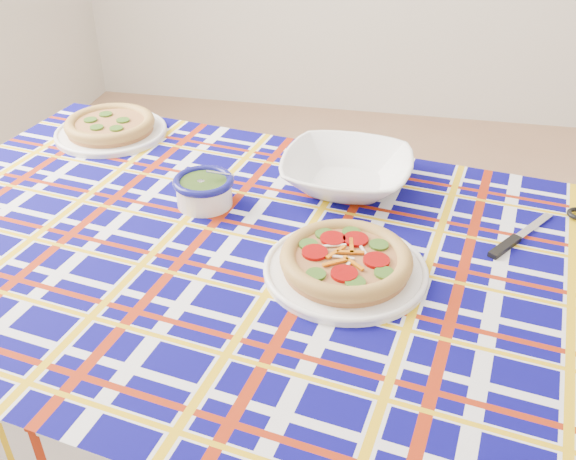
% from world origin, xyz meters
% --- Properties ---
extents(floor, '(4.00, 4.00, 0.00)m').
position_xyz_m(floor, '(0.00, 0.00, 0.00)').
color(floor, '#986D4E').
rests_on(floor, ground).
extents(dining_table, '(1.67, 1.20, 0.72)m').
position_xyz_m(dining_table, '(-0.44, -0.46, 0.65)').
color(dining_table, brown).
rests_on(dining_table, floor).
extents(tablecloth, '(1.70, 1.23, 0.10)m').
position_xyz_m(tablecloth, '(-0.44, -0.46, 0.67)').
color(tablecloth, '#080560').
rests_on(tablecloth, dining_table).
extents(main_focaccia_plate, '(0.35, 0.35, 0.06)m').
position_xyz_m(main_focaccia_plate, '(-0.27, -0.49, 0.75)').
color(main_focaccia_plate, '#A4693A').
rests_on(main_focaccia_plate, tablecloth).
extents(pesto_bowl, '(0.14, 0.14, 0.07)m').
position_xyz_m(pesto_bowl, '(-0.59, -0.31, 0.76)').
color(pesto_bowl, '#1E340E').
rests_on(pesto_bowl, tablecloth).
extents(serving_bowl, '(0.30, 0.30, 0.07)m').
position_xyz_m(serving_bowl, '(-0.31, -0.18, 0.76)').
color(serving_bowl, white).
rests_on(serving_bowl, tablecloth).
extents(second_focaccia_plate, '(0.36, 0.36, 0.05)m').
position_xyz_m(second_focaccia_plate, '(-0.93, -0.03, 0.75)').
color(second_focaccia_plate, '#A4693A').
rests_on(second_focaccia_plate, tablecloth).
extents(table_knife, '(0.15, 0.20, 0.01)m').
position_xyz_m(table_knife, '(0.07, -0.28, 0.73)').
color(table_knife, silver).
rests_on(table_knife, tablecloth).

